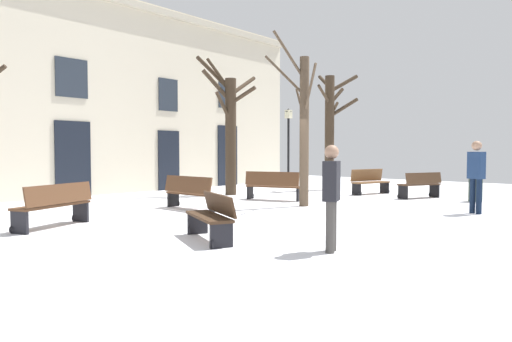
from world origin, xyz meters
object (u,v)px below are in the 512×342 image
object	(u,v)px
tree_right_of_center	(330,126)
bench_back_to_back_right	(420,185)
bench_facing_shops	(55,205)
streetlamp	(288,139)
tree_near_facade	(303,127)
person_strolling	(331,193)
litter_bin	(475,188)
person_by_shop_door	(476,173)
bench_back_to_back_left	(370,182)
tree_center	(230,127)
bench_by_litter_bin	(273,185)
bench_near_center_tree	(191,192)
bench_far_corner	(211,216)

from	to	relation	value
tree_right_of_center	bench_back_to_back_right	bearing A→B (deg)	-102.11
bench_facing_shops	streetlamp	bearing A→B (deg)	173.01
tree_near_facade	tree_right_of_center	size ratio (longest dim) A/B	1.02
bench_back_to_back_right	person_strolling	distance (m)	9.23
litter_bin	person_by_shop_door	world-z (taller)	person_by_shop_door
bench_facing_shops	bench_back_to_back_left	size ratio (longest dim) A/B	1.09
tree_right_of_center	tree_center	bearing A→B (deg)	159.92
tree_near_facade	person_strolling	world-z (taller)	tree_near_facade
streetlamp	bench_back_to_back_left	world-z (taller)	streetlamp
bench_back_to_back_left	bench_facing_shops	bearing A→B (deg)	-171.30
litter_bin	bench_by_litter_bin	size ratio (longest dim) A/B	0.44
bench_near_center_tree	person_by_shop_door	distance (m)	7.41
bench_back_to_back_right	tree_near_facade	bearing A→B (deg)	2.04
bench_back_to_back_right	person_strolling	bearing A→B (deg)	36.62
bench_facing_shops	person_by_shop_door	size ratio (longest dim) A/B	0.98
tree_right_of_center	bench_facing_shops	size ratio (longest dim) A/B	2.68
bench_by_litter_bin	bench_far_corner	bearing A→B (deg)	103.27
bench_facing_shops	bench_back_to_back_right	xyz separation A→B (m)	(10.84, -3.31, -0.02)
streetlamp	bench_facing_shops	xyz separation A→B (m)	(-11.45, -2.76, -1.64)
tree_near_facade	bench_facing_shops	size ratio (longest dim) A/B	2.74
tree_near_facade	bench_back_to_back_left	xyz separation A→B (m)	(4.63, 0.33, -1.83)
tree_near_facade	bench_by_litter_bin	xyz separation A→B (m)	(0.65, 1.65, -1.81)
bench_back_to_back_right	person_strolling	xyz separation A→B (m)	(-8.95, -2.20, 0.48)
person_by_shop_door	tree_near_facade	bearing A→B (deg)	-140.19
bench_by_litter_bin	litter_bin	bearing A→B (deg)	-158.70
bench_facing_shops	bench_by_litter_bin	xyz separation A→B (m)	(7.11, 0.01, 0.00)
tree_near_facade	tree_right_of_center	xyz separation A→B (m)	(5.27, 2.45, 0.31)
bench_back_to_back_right	bench_facing_shops	bearing A→B (deg)	5.88
tree_near_facade	person_by_shop_door	distance (m)	4.68
bench_back_to_back_left	bench_near_center_tree	size ratio (longest dim) A/B	0.87
bench_far_corner	person_strolling	world-z (taller)	person_strolling
bench_back_to_back_right	bench_back_to_back_left	bearing A→B (deg)	-74.17
bench_near_center_tree	person_by_shop_door	bearing A→B (deg)	-145.17
tree_center	bench_back_to_back_left	world-z (taller)	tree_center
tree_center	litter_bin	xyz separation A→B (m)	(3.58, -7.35, -2.05)
tree_near_facade	tree_center	xyz separation A→B (m)	(1.01, 4.00, 0.18)
person_by_shop_door	bench_back_to_back_right	bearing A→B (deg)	151.45
litter_bin	bench_near_center_tree	xyz separation A→B (m)	(-7.22, 5.19, 0.04)
bench_facing_shops	person_by_shop_door	distance (m)	9.98
tree_right_of_center	streetlamp	bearing A→B (deg)	98.02
bench_far_corner	tree_center	bearing A→B (deg)	157.60
tree_center	bench_back_to_back_left	bearing A→B (deg)	-45.44
tree_center	bench_back_to_back_left	distance (m)	5.53
bench_far_corner	person_strolling	xyz separation A→B (m)	(0.62, -2.10, 0.51)
tree_near_facade	bench_facing_shops	xyz separation A→B (m)	(-6.46, 1.64, -1.82)
bench_by_litter_bin	bench_near_center_tree	bearing A→B (deg)	69.57
tree_center	streetlamp	size ratio (longest dim) A/B	1.49
bench_back_to_back_left	bench_near_center_tree	xyz separation A→B (m)	(-7.25, 1.51, 0.00)
tree_right_of_center	litter_bin	distance (m)	6.23
bench_far_corner	bench_by_litter_bin	distance (m)	6.76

